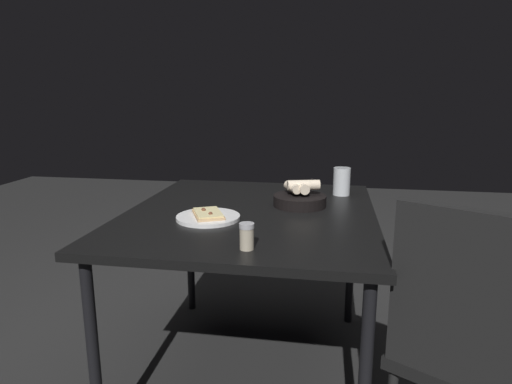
{
  "coord_description": "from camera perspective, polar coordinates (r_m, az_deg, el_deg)",
  "views": [
    {
      "loc": [
        -0.31,
        1.71,
        1.22
      ],
      "look_at": [
        -0.01,
        -0.09,
        0.8
      ],
      "focal_mm": 30.92,
      "sensor_mm": 36.0,
      "label": 1
    }
  ],
  "objects": [
    {
      "name": "dining_table",
      "position": [
        1.82,
        -0.66,
        -4.18
      ],
      "size": [
        1.0,
        1.15,
        0.74
      ],
      "color": "black",
      "rests_on": "ground"
    },
    {
      "name": "ground",
      "position": [
        2.13,
        -0.61,
        -22.05
      ],
      "size": [
        8.0,
        8.0,
        0.0
      ],
      "primitive_type": "plane",
      "color": "#262626"
    },
    {
      "name": "pepper_shaker",
      "position": [
        1.36,
        -1.2,
        -5.94
      ],
      "size": [
        0.05,
        0.05,
        0.08
      ],
      "color": "#BFB299",
      "rests_on": "dining_table"
    },
    {
      "name": "pizza_plate",
      "position": [
        1.7,
        -6.21,
        -3.16
      ],
      "size": [
        0.24,
        0.24,
        0.04
      ],
      "color": "white",
      "rests_on": "dining_table"
    },
    {
      "name": "beer_glass",
      "position": [
        2.11,
        11.01,
        1.14
      ],
      "size": [
        0.08,
        0.08,
        0.13
      ],
      "color": "silver",
      "rests_on": "dining_table"
    },
    {
      "name": "chair_near",
      "position": [
        1.44,
        26.74,
        -16.96
      ],
      "size": [
        0.6,
        0.6,
        0.94
      ],
      "color": "black",
      "rests_on": "ground"
    },
    {
      "name": "bread_basket",
      "position": [
        1.89,
        5.64,
        -0.75
      ],
      "size": [
        0.22,
        0.22,
        0.11
      ],
      "color": "black",
      "rests_on": "dining_table"
    }
  ]
}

